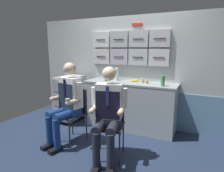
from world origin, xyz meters
TOP-DOWN VIEW (x-y plane):
  - ground at (0.00, 0.00)m, footprint 4.80×4.80m
  - galley_bulkhead at (-0.00, 1.37)m, footprint 4.20×0.14m
  - galley_counter at (0.11, 1.09)m, footprint 1.75×0.53m
  - service_trolley at (-1.16, 0.92)m, footprint 0.40×0.65m
  - folding_chair_left at (-0.55, 0.24)m, footprint 0.48×0.48m
  - crew_member_left at (-0.58, 0.08)m, footprint 0.52×0.67m
  - folding_chair_right at (0.19, 0.08)m, footprint 0.49×0.49m
  - crew_member_right at (0.23, -0.07)m, footprint 0.52×0.66m
  - sparkling_bottle_green at (-0.21, 1.21)m, footprint 0.08×0.08m
  - water_bottle_tall at (0.74, 0.96)m, footprint 0.07×0.07m
  - coffee_cup_spare at (0.42, 1.11)m, footprint 0.07×0.07m
  - espresso_cup_small at (-0.37, 1.06)m, footprint 0.07×0.07m
  - paper_cup_tan at (0.34, 1.13)m, footprint 0.06×0.06m
  - snack_banana at (0.17, 1.19)m, footprint 0.17×0.10m

SIDE VIEW (x-z plane):
  - ground at x=0.00m, z-range -0.04..0.00m
  - galley_counter at x=0.11m, z-range 0.00..0.90m
  - service_trolley at x=-1.16m, z-range 0.03..0.99m
  - folding_chair_left at x=-0.55m, z-range 0.11..0.98m
  - folding_chair_right at x=0.19m, z-range 0.11..0.98m
  - crew_member_right at x=0.23m, z-range 0.07..1.36m
  - crew_member_left at x=-0.58m, z-range 0.08..1.39m
  - snack_banana at x=0.17m, z-range 0.90..0.94m
  - coffee_cup_spare at x=0.42m, z-range 0.91..0.96m
  - paper_cup_tan at x=0.34m, z-range 0.91..0.98m
  - espresso_cup_small at x=-0.37m, z-range 0.91..0.99m
  - water_bottle_tall at x=0.74m, z-range 0.90..1.12m
  - sparkling_bottle_green at x=-0.21m, z-range 0.90..1.18m
  - galley_bulkhead at x=0.00m, z-range 0.00..2.15m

